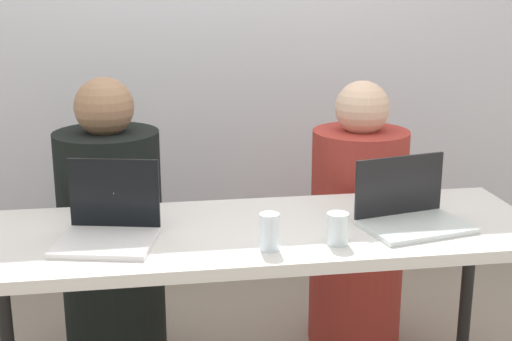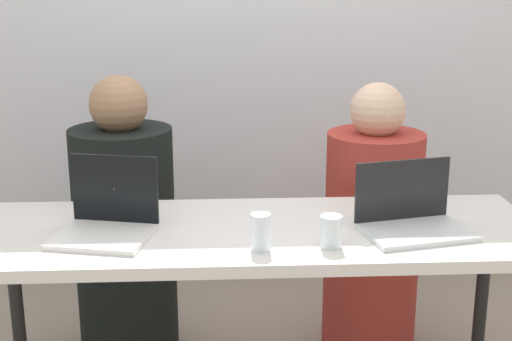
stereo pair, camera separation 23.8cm
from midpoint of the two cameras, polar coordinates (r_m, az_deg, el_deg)
name	(u,v)px [view 2 (the right image)]	position (r m, az deg, el deg)	size (l,w,h in m)	color
back_wall	(243,26)	(3.53, 0.88, 11.51)	(4.91, 0.10, 2.63)	silver
desk	(257,247)	(2.39, 2.94, -6.15)	(1.89, 0.64, 0.74)	silver
person_on_left	(125,234)	(2.96, -8.17, -5.13)	(0.49, 0.49, 1.18)	black
person_on_right	(372,233)	(3.05, 11.50, -5.00)	(0.46, 0.46, 1.14)	#A3322A
laptop_front_left	(107,219)	(2.32, -8.99, -3.91)	(0.34, 0.32, 0.24)	silver
laptop_front_right	(412,217)	(2.41, 15.14, -3.67)	(0.38, 0.30, 0.22)	silver
water_glass_center	(260,234)	(2.17, 3.51, -5.19)	(0.06, 0.06, 0.12)	silver
water_glass_right	(331,234)	(2.22, 9.09, -5.06)	(0.07, 0.07, 0.10)	silver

